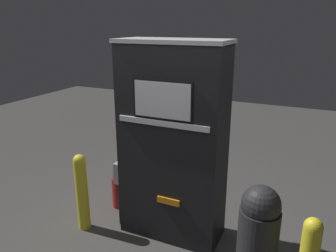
{
  "coord_description": "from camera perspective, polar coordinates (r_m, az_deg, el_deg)",
  "views": [
    {
      "loc": [
        1.31,
        -2.71,
        2.28
      ],
      "look_at": [
        0.0,
        0.12,
        1.3
      ],
      "focal_mm": 35.0,
      "sensor_mm": 36.0,
      "label": 1
    }
  ],
  "objects": [
    {
      "name": "gas_pump",
      "position": [
        3.46,
        0.8,
        -3.03
      ],
      "size": [
        1.19,
        0.53,
        2.14
      ],
      "color": "black",
      "rests_on": "ground_plane"
    },
    {
      "name": "trash_bin",
      "position": [
        3.18,
        15.43,
        -17.64
      ],
      "size": [
        0.36,
        0.36,
        0.96
      ],
      "color": "#232326",
      "rests_on": "ground_plane"
    },
    {
      "name": "squeegee_bucket",
      "position": [
        4.36,
        -8.19,
        -11.17
      ],
      "size": [
        0.23,
        0.23,
        0.89
      ],
      "color": "maroon",
      "rests_on": "ground_plane"
    },
    {
      "name": "safety_bollard",
      "position": [
        3.89,
        -14.77,
        -10.76
      ],
      "size": [
        0.14,
        0.14,
        0.92
      ],
      "color": "yellow",
      "rests_on": "ground_plane"
    },
    {
      "name": "ground_plane",
      "position": [
        3.78,
        -0.83,
        -19.67
      ],
      "size": [
        14.0,
        14.0,
        0.0
      ],
      "primitive_type": "plane",
      "color": "#423F3D"
    }
  ]
}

